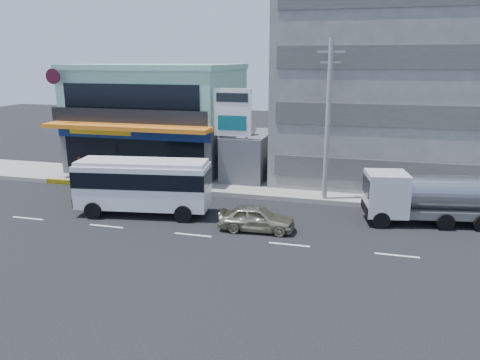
% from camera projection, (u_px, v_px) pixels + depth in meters
% --- Properties ---
extents(ground, '(120.00, 120.00, 0.00)m').
position_uv_depth(ground, '(193.00, 235.00, 24.05)').
color(ground, black).
rests_on(ground, ground).
extents(sidewalk, '(70.00, 5.00, 0.30)m').
position_uv_depth(sidewalk, '(312.00, 191.00, 31.64)').
color(sidewalk, gray).
rests_on(sidewalk, ground).
extents(shop_building, '(12.40, 11.70, 8.00)m').
position_uv_depth(shop_building, '(160.00, 120.00, 38.10)').
color(shop_building, '#4E4F53').
rests_on(shop_building, ground).
extents(concrete_building, '(16.00, 12.00, 14.00)m').
position_uv_depth(concrete_building, '(394.00, 85.00, 33.81)').
color(concrete_building, gray).
rests_on(concrete_building, ground).
extents(gap_structure, '(3.00, 6.00, 3.50)m').
position_uv_depth(gap_structure, '(249.00, 156.00, 34.83)').
color(gap_structure, '#4E4F53').
rests_on(gap_structure, ground).
extents(satellite_dish, '(1.50, 1.50, 0.15)m').
position_uv_depth(satellite_dish, '(246.00, 134.00, 33.44)').
color(satellite_dish, slate).
rests_on(satellite_dish, gap_structure).
extents(billboard, '(2.60, 0.18, 6.90)m').
position_uv_depth(billboard, '(232.00, 118.00, 31.55)').
color(billboard, gray).
rests_on(billboard, ground).
extents(utility_pole_near, '(1.60, 0.30, 10.00)m').
position_uv_depth(utility_pole_near, '(328.00, 121.00, 28.17)').
color(utility_pole_near, '#999993').
rests_on(utility_pole_near, ground).
extents(minibus, '(7.90, 3.56, 3.19)m').
position_uv_depth(minibus, '(143.00, 182.00, 26.88)').
color(minibus, silver).
rests_on(minibus, ground).
extents(sedan, '(4.10, 1.86, 1.36)m').
position_uv_depth(sedan, '(257.00, 218.00, 24.53)').
color(sedan, '#B4AF89').
rests_on(sedan, ground).
extents(tanker_truck, '(7.42, 3.37, 2.82)m').
position_uv_depth(tanker_truck, '(427.00, 197.00, 25.41)').
color(tanker_truck, silver).
rests_on(tanker_truck, ground).
extents(motorcycle_rider, '(1.86, 1.12, 2.25)m').
position_uv_depth(motorcycle_rider, '(81.00, 178.00, 32.54)').
color(motorcycle_rider, '#5B1F0D').
rests_on(motorcycle_rider, ground).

